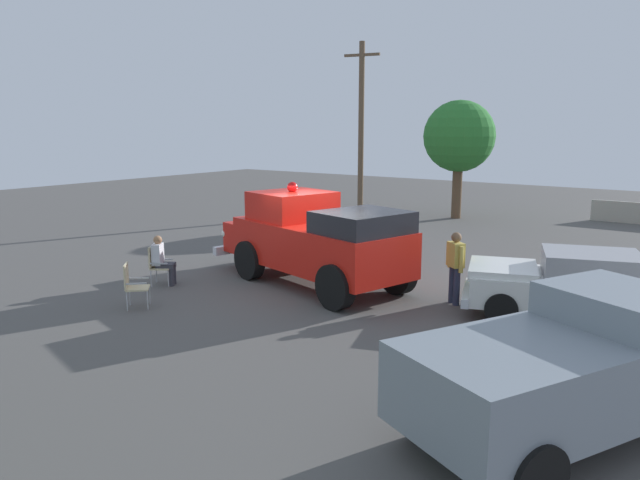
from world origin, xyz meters
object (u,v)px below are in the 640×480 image
Objects in this scene: spectator_standing at (455,263)px; oak_tree_distant at (459,137)px; classic_hot_rod at (572,285)px; lawn_chair_by_car at (132,282)px; utility_pole at (361,126)px; spectator_seated at (162,258)px; vintage_fire_truck at (314,239)px; parked_pickup at (572,366)px; lawn_chair_near_truck at (157,262)px.

oak_tree_distant is at bearing -66.92° from spectator_standing.
lawn_chair_by_car is at bearing 31.27° from classic_hot_rod.
oak_tree_distant is 0.66× the size of utility_pole.
lawn_chair_by_car is 7.31m from spectator_standing.
classic_hot_rod is 3.66× the size of spectator_seated.
vintage_fire_truck is 8.45m from parked_pickup.
vintage_fire_truck is 0.81× the size of utility_pole.
lawn_chair_near_truck is 0.61× the size of spectator_standing.
oak_tree_distant is at bearing -95.81° from spectator_seated.
vintage_fire_truck is at bearing -143.36° from lawn_chair_near_truck.
oak_tree_distant is at bearing -82.87° from vintage_fire_truck.
spectator_standing is (-6.87, -2.91, 0.37)m from lawn_chair_near_truck.
parked_pickup is 3.96× the size of spectator_seated.
classic_hot_rod is 0.93× the size of parked_pickup.
parked_pickup is at bearing 178.57° from lawn_chair_by_car.
spectator_seated is (3.13, 2.34, -0.50)m from vintage_fire_truck.
parked_pickup reaches higher than spectator_seated.
lawn_chair_by_car is 0.61× the size of spectator_standing.
vintage_fire_truck is 13.07m from oak_tree_distant.
oak_tree_distant reaches higher than spectator_seated.
utility_pole is at bearing -76.01° from lawn_chair_by_car.
lawn_chair_by_car is at bearing 38.34° from spectator_standing.
spectator_seated is at bearing -145.52° from lawn_chair_near_truck.
vintage_fire_truck is 1.24× the size of parked_pickup.
vintage_fire_truck is 4.58m from lawn_chair_by_car.
utility_pole is at bearing -49.60° from spectator_standing.
oak_tree_distant is (-0.50, -16.79, 2.96)m from lawn_chair_by_car.
lawn_chair_near_truck is 0.13× the size of utility_pole.
classic_hot_rod is at bearing -76.81° from parked_pickup.
classic_hot_rod is 2.82× the size of spectator_standing.
classic_hot_rod is at bearing -160.28° from lawn_chair_near_truck.
utility_pole is at bearing -62.98° from vintage_fire_truck.
utility_pole is at bearing -42.08° from classic_hot_rod.
spectator_seated is (-0.11, -0.07, 0.11)m from lawn_chair_near_truck.
vintage_fire_truck is at bearing 8.70° from classic_hot_rod.
lawn_chair_by_car is at bearing 121.47° from spectator_seated.
vintage_fire_truck reaches higher than classic_hot_rod.
parked_pickup is (-7.29, 4.27, -0.21)m from vintage_fire_truck.
utility_pole is (13.35, -16.15, 3.05)m from parked_pickup.
utility_pole is at bearing -78.84° from lawn_chair_near_truck.
parked_pickup is 3.05× the size of spectator_standing.
lawn_chair_by_car is (2.09, 4.03, -0.61)m from vintage_fire_truck.
spectator_seated is at bearing 84.19° from oak_tree_distant.
lawn_chair_near_truck is 15.54m from oak_tree_distant.
spectator_seated is at bearing 101.64° from utility_pole.
lawn_chair_near_truck is 0.79× the size of spectator_seated.
spectator_seated is at bearing 19.52° from classic_hot_rod.
parked_pickup is 5.01× the size of lawn_chair_near_truck.
spectator_standing is at bearing -157.07° from lawn_chair_near_truck.
parked_pickup is (-1.22, 5.19, 0.24)m from classic_hot_rod.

